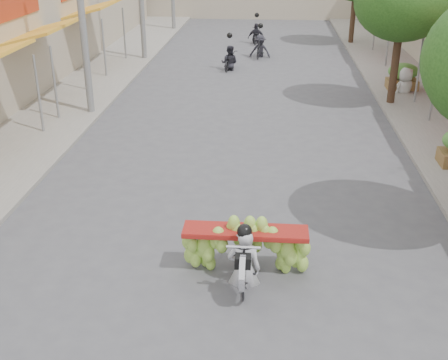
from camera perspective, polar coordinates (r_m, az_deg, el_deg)
ground at (r=9.10m, az=-2.07°, el=-17.66°), size 120.00×120.00×0.00m
sidewalk_left at (r=23.86m, az=-14.91°, el=8.87°), size 4.00×60.00×0.12m
sidewalk_right at (r=23.35m, az=19.94°, el=7.90°), size 4.00×60.00×0.12m
street_tree_mid at (r=21.33m, az=17.74°, el=17.04°), size 3.40×3.40×5.25m
produce_crate_far at (r=23.94m, az=17.72°, el=10.21°), size 1.20×0.88×1.16m
banana_motorbike at (r=10.44m, az=2.12°, el=-6.71°), size 2.35×1.87×2.12m
pedestrian at (r=23.38m, az=18.12°, el=10.77°), size 1.10×0.94×1.92m
bg_motorbike_a at (r=26.54m, az=0.56°, el=12.76°), size 0.87×1.53×1.95m
bg_motorbike_b at (r=29.28m, az=3.70°, el=13.92°), size 1.12×1.91×1.95m
bg_motorbike_c at (r=32.98m, az=3.32°, el=15.08°), size 1.02×1.54×1.95m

